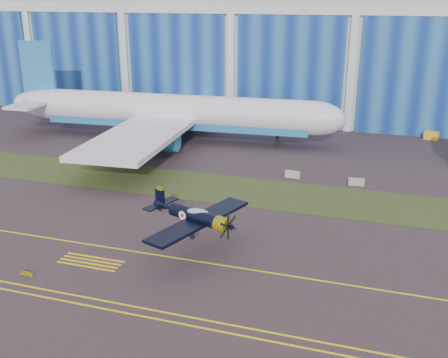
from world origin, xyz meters
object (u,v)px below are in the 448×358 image
(jetliner, at_px, (174,75))
(shipping_container, at_px, (292,126))
(tug, at_px, (431,135))
(warbird, at_px, (195,216))

(jetliner, bearing_deg, shipping_container, 24.68)
(shipping_container, xyz_separation_m, tug, (23.36, 3.53, -0.66))
(jetliner, xyz_separation_m, tug, (41.32, 13.29, -10.23))
(shipping_container, height_order, tug, shipping_container)
(shipping_container, bearing_deg, tug, -13.66)
(shipping_container, bearing_deg, warbird, -112.52)
(warbird, relative_size, jetliner, 0.23)
(jetliner, bearing_deg, warbird, -68.72)
(jetliner, relative_size, tug, 29.12)
(jetliner, xyz_separation_m, shipping_container, (17.97, 9.76, -9.57))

